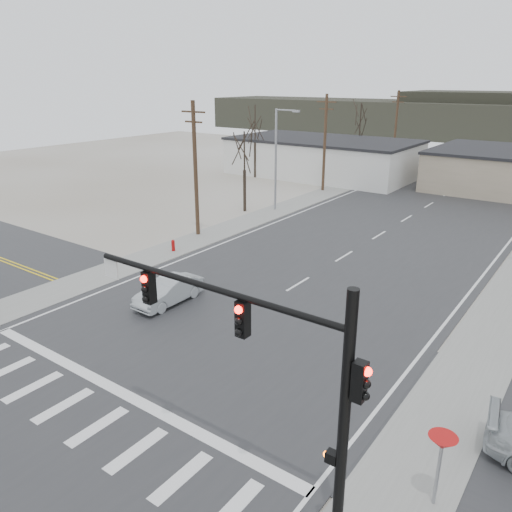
{
  "coord_description": "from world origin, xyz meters",
  "views": [
    {
      "loc": [
        13.86,
        -15.38,
        11.44
      ],
      "look_at": [
        -0.68,
        4.72,
        2.6
      ],
      "focal_mm": 35.0,
      "sensor_mm": 36.0,
      "label": 1
    }
  ],
  "objects_px": {
    "fire_hydrant": "(173,245)",
    "car_far_a": "(510,192)",
    "car_far_b": "(456,171)",
    "traffic_signal_mast": "(278,363)",
    "sedan_crossing": "(169,291)"
  },
  "relations": [
    {
      "from": "fire_hydrant",
      "to": "car_far_a",
      "type": "xyz_separation_m",
      "value": [
        15.88,
        31.56,
        0.25
      ]
    },
    {
      "from": "car_far_a",
      "to": "car_far_b",
      "type": "bearing_deg",
      "value": -72.62
    },
    {
      "from": "traffic_signal_mast",
      "to": "sedan_crossing",
      "type": "relative_size",
      "value": 2.15
    },
    {
      "from": "car_far_a",
      "to": "car_far_b",
      "type": "distance_m",
      "value": 12.34
    },
    {
      "from": "fire_hydrant",
      "to": "car_far_a",
      "type": "distance_m",
      "value": 35.33
    },
    {
      "from": "car_far_a",
      "to": "car_far_b",
      "type": "relative_size",
      "value": 1.16
    },
    {
      "from": "sedan_crossing",
      "to": "car_far_a",
      "type": "height_order",
      "value": "sedan_crossing"
    },
    {
      "from": "traffic_signal_mast",
      "to": "car_far_b",
      "type": "bearing_deg",
      "value": 100.3
    },
    {
      "from": "sedan_crossing",
      "to": "car_far_a",
      "type": "distance_m",
      "value": 39.13
    },
    {
      "from": "traffic_signal_mast",
      "to": "sedan_crossing",
      "type": "height_order",
      "value": "traffic_signal_mast"
    },
    {
      "from": "traffic_signal_mast",
      "to": "car_far_a",
      "type": "xyz_separation_m",
      "value": [
        -2.22,
        45.76,
        -3.97
      ]
    },
    {
      "from": "car_far_a",
      "to": "traffic_signal_mast",
      "type": "bearing_deg",
      "value": 70.71
    },
    {
      "from": "car_far_b",
      "to": "sedan_crossing",
      "type": "bearing_deg",
      "value": -89.73
    },
    {
      "from": "traffic_signal_mast",
      "to": "fire_hydrant",
      "type": "distance_m",
      "value": 23.39
    },
    {
      "from": "sedan_crossing",
      "to": "car_far_b",
      "type": "distance_m",
      "value": 47.41
    }
  ]
}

